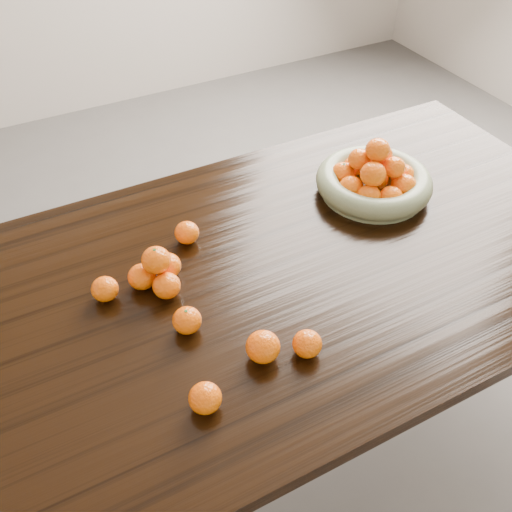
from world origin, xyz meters
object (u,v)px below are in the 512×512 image
orange_pyramid (158,272)px  loose_orange_0 (187,320)px  fruit_bowl (374,180)px  dining_table (258,298)px

orange_pyramid → loose_orange_0: 0.16m
fruit_bowl → orange_pyramid: 0.69m
fruit_bowl → orange_pyramid: size_ratio=2.46×
fruit_bowl → loose_orange_0: bearing=-161.1°
dining_table → loose_orange_0: loose_orange_0 is taller
dining_table → loose_orange_0: bearing=-158.6°
orange_pyramid → loose_orange_0: orange_pyramid is taller
fruit_bowl → orange_pyramid: (-0.68, -0.07, -0.00)m
orange_pyramid → fruit_bowl: bearing=5.9°
orange_pyramid → loose_orange_0: size_ratio=2.07×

